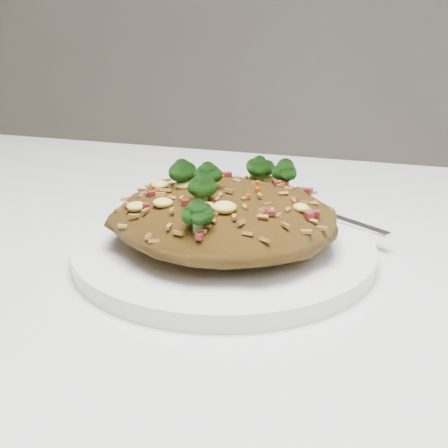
# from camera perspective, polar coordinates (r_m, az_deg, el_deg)

# --- Properties ---
(dining_table) EXTENTS (1.20, 0.80, 0.75)m
(dining_table) POSITION_cam_1_polar(r_m,az_deg,el_deg) (0.50, -6.42, -15.00)
(dining_table) COLOR silver
(dining_table) RESTS_ON ground
(plate) EXTENTS (0.24, 0.24, 0.01)m
(plate) POSITION_cam_1_polar(r_m,az_deg,el_deg) (0.50, -0.00, -2.38)
(plate) COLOR white
(plate) RESTS_ON dining_table
(fried_rice) EXTENTS (0.18, 0.17, 0.06)m
(fried_rice) POSITION_cam_1_polar(r_m,az_deg,el_deg) (0.48, 0.00, 1.47)
(fried_rice) COLOR brown
(fried_rice) RESTS_ON plate
(fork) EXTENTS (0.14, 0.10, 0.00)m
(fork) POSITION_cam_1_polar(r_m,az_deg,el_deg) (0.56, 8.75, 1.09)
(fork) COLOR silver
(fork) RESTS_ON plate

